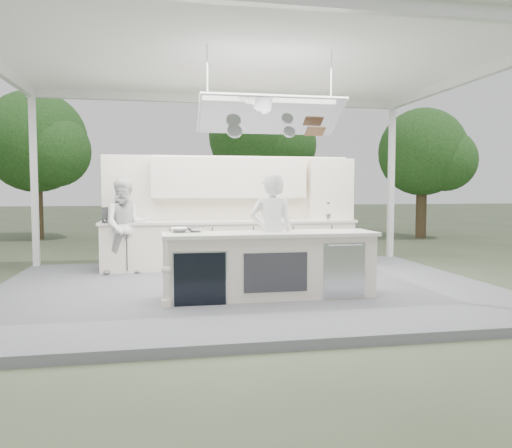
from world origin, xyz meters
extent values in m
plane|color=#4C593D|center=(0.00, 0.00, 0.00)|extent=(90.00, 90.00, 0.00)
cube|color=#5D5D62|center=(0.00, 0.00, 0.06)|extent=(8.00, 6.00, 0.12)
cube|color=white|center=(3.90, 2.90, 1.85)|extent=(0.12, 0.12, 3.70)
cube|color=white|center=(-3.90, 2.90, 1.85)|extent=(0.12, 0.12, 3.70)
cube|color=white|center=(0.00, 0.00, 3.78)|extent=(8.20, 6.20, 0.16)
cube|color=white|center=(0.00, 2.90, 3.62)|extent=(8.00, 0.12, 0.16)
cube|color=white|center=(3.90, 0.00, 3.62)|extent=(0.12, 6.00, 0.16)
cube|color=white|center=(0.20, -0.90, 2.75)|extent=(2.00, 0.71, 0.43)
cube|color=white|center=(0.20, -0.90, 2.75)|extent=(2.06, 0.76, 0.46)
cylinder|color=white|center=(-0.70, -0.90, 3.23)|extent=(0.02, 0.02, 0.95)
cylinder|color=white|center=(1.10, -0.90, 3.23)|extent=(0.02, 0.02, 0.95)
cylinder|color=silver|center=(-0.30, -0.75, 2.53)|extent=(0.22, 0.14, 0.21)
cylinder|color=silver|center=(0.50, -0.80, 2.53)|extent=(0.18, 0.12, 0.18)
cube|color=#93563A|center=(0.90, -0.78, 2.55)|extent=(0.28, 0.18, 0.12)
cube|color=#F3E7CE|center=(0.20, -0.90, 0.57)|extent=(3.00, 0.70, 0.90)
cube|color=white|center=(0.20, -0.90, 1.04)|extent=(3.10, 0.78, 0.05)
cylinder|color=#F3E7CE|center=(-1.30, -1.25, 0.58)|extent=(0.11, 0.11, 0.92)
cube|color=black|center=(-0.85, -1.25, 0.48)|extent=(0.70, 0.04, 0.72)
cube|color=silver|center=(-0.85, -1.26, 0.48)|extent=(0.74, 0.03, 0.72)
cube|color=#2D2D31|center=(0.20, -1.26, 0.54)|extent=(0.90, 0.02, 0.55)
cube|color=silver|center=(1.20, -1.26, 0.54)|extent=(0.62, 0.02, 0.78)
cube|color=#F3E7CE|center=(0.00, 1.90, 0.57)|extent=(5.00, 0.65, 0.90)
cube|color=white|center=(0.00, 1.90, 1.04)|extent=(5.08, 0.72, 0.05)
cube|color=#F3E7CE|center=(0.00, 2.20, 1.25)|extent=(5.00, 0.10, 2.25)
cube|color=#F3E7CE|center=(0.00, 2.07, 1.92)|extent=(3.10, 0.38, 0.80)
cube|color=#F3E7CE|center=(2.10, 2.02, 1.67)|extent=(0.90, 0.45, 1.30)
cube|color=#93563A|center=(2.10, 2.02, 1.67)|extent=(0.84, 0.40, 0.03)
cylinder|color=silver|center=(2.00, 1.88, 1.13)|extent=(0.20, 0.20, 0.12)
cylinder|color=black|center=(2.00, 1.88, 1.29)|extent=(0.17, 0.17, 0.20)
cylinder|color=black|center=(2.35, 1.88, 1.12)|extent=(0.16, 0.16, 0.10)
cone|color=black|center=(2.35, 1.88, 1.29)|extent=(0.14, 0.14, 0.24)
cylinder|color=brown|center=(-5.50, 10.00, 1.05)|extent=(0.36, 0.36, 2.10)
sphere|color=#3B6726|center=(-5.50, 10.00, 3.29)|extent=(3.40, 3.40, 3.40)
sphere|color=#3B6726|center=(-4.82, 9.49, 2.95)|extent=(2.38, 2.38, 2.38)
cylinder|color=brown|center=(2.50, 12.00, 1.22)|extent=(0.36, 0.36, 2.45)
sphere|color=#3B6726|center=(2.50, 12.00, 3.85)|extent=(4.00, 4.00, 4.00)
sphere|color=#3B6726|center=(3.30, 11.40, 3.45)|extent=(2.80, 2.80, 2.80)
cylinder|color=brown|center=(7.50, 8.00, 0.96)|extent=(0.36, 0.36, 1.92)
sphere|color=#3B6726|center=(7.50, 8.00, 2.97)|extent=(3.00, 3.00, 3.00)
sphere|color=#3B6726|center=(8.10, 7.55, 2.67)|extent=(2.10, 2.10, 2.10)
imported|color=white|center=(0.26, -0.70, 1.02)|extent=(0.70, 0.51, 1.81)
imported|color=silver|center=(-2.00, 1.55, 1.01)|extent=(0.93, 0.76, 1.78)
imported|color=silver|center=(-2.20, 1.73, 1.21)|extent=(0.54, 0.40, 0.28)
imported|color=#B0B3B7|center=(-1.10, -0.65, 1.10)|extent=(0.28, 0.28, 0.07)
imported|color=#AEAFB5|center=(-0.87, -0.65, 1.11)|extent=(0.30, 0.30, 0.07)
camera|label=1|loc=(-1.33, -7.94, 1.69)|focal=35.00mm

